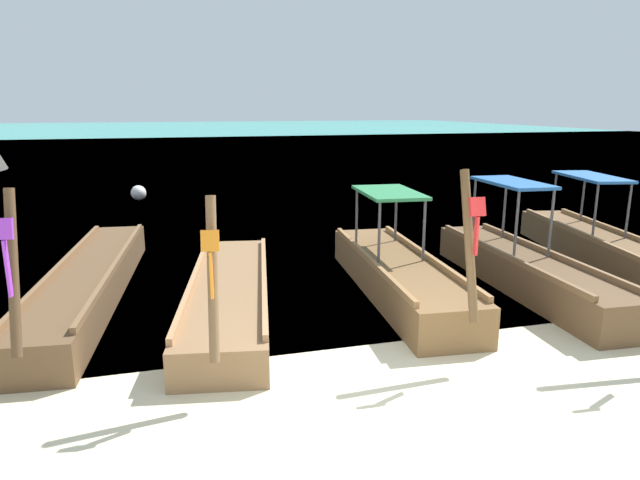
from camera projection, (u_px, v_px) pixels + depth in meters
The scene contains 8 objects.
ground at pixel (429, 434), 5.97m from camera, with size 120.00×120.00×0.00m, color beige.
sea_water at pixel (184, 136), 64.36m from camera, with size 120.00×120.00×0.00m, color #2DB29E.
longtail_boat_violet_ribbon at pixel (90, 282), 10.09m from camera, with size 1.70×7.34×2.50m.
longtail_boat_orange_ribbon at pixel (230, 295), 9.52m from camera, with size 2.20×6.07×2.42m.
longtail_boat_red_ribbon at pixel (398, 274), 10.34m from camera, with size 1.64×5.86×2.60m.
longtail_boat_turquoise_ribbon at pixel (526, 270), 10.60m from camera, with size 1.34×6.19×2.67m.
longtail_boat_blue_ribbon at pixel (603, 248), 12.25m from camera, with size 2.31×6.68×2.81m.
mooring_buoy_near at pixel (138, 193), 20.64m from camera, with size 0.55×0.55×0.55m.
Camera 1 is at (-2.55, -4.82, 3.40)m, focal length 31.53 mm.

